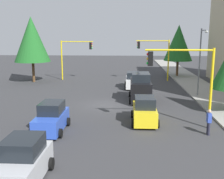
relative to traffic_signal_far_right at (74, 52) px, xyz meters
name	(u,v)px	position (x,y,z in m)	size (l,w,h in m)	color
ground_plane	(107,105)	(14.00, 5.68, -3.94)	(120.00, 120.00, 0.00)	#353538
sidewalk_kerb	(207,94)	(9.00, 16.18, -3.86)	(80.00, 4.00, 0.15)	gray
lane_arrow_near	(34,160)	(25.51, 2.68, -3.93)	(2.40, 1.10, 1.10)	silver
traffic_signal_far_right	(74,52)	(0.00, 0.00, 0.00)	(0.36, 4.59, 5.55)	yellow
traffic_signal_far_left	(156,52)	(0.00, 11.38, 0.09)	(0.36, 4.59, 5.69)	yellow
traffic_signal_near_left	(185,72)	(20.00, 11.35, -0.01)	(0.36, 4.59, 5.54)	yellow
street_lamp_curbside	(201,55)	(10.39, 14.88, 0.41)	(2.15, 0.28, 7.00)	slate
tree_roadside_far	(178,43)	(-4.00, 15.18, 1.21)	(4.29, 4.29, 7.84)	brown
tree_opposite_side	(32,39)	(2.00, -5.32, 1.81)	(4.77, 4.77, 8.75)	brown
delivery_van_black	(140,88)	(12.15, 8.79, -2.65)	(4.80, 2.22, 2.77)	black
car_silver	(23,162)	(27.60, 2.94, -3.04)	(3.64, 2.07, 1.98)	#B2B5BA
car_blue	(52,118)	(21.19, 2.46, -3.04)	(3.78, 1.94, 1.98)	blue
car_yellow	(145,111)	(19.05, 8.79, -3.04)	(3.70, 1.94, 1.98)	yellow
car_white	(133,81)	(5.65, 8.22, -3.04)	(4.06, 2.07, 1.98)	white
pedestrian_crossing	(209,121)	(21.32, 12.78, -3.03)	(0.40, 0.24, 1.70)	#262638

